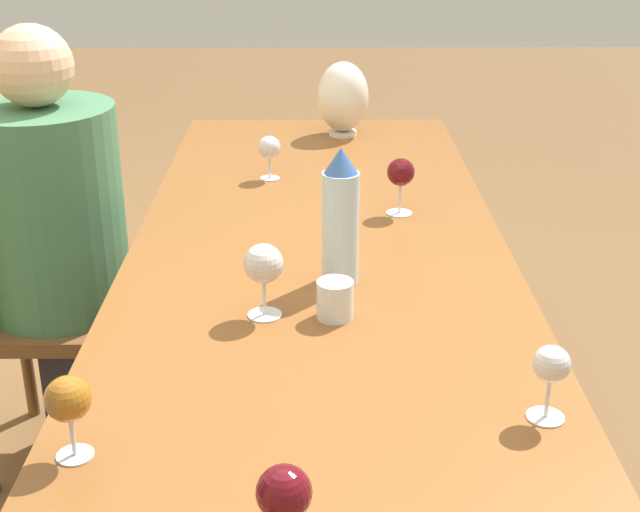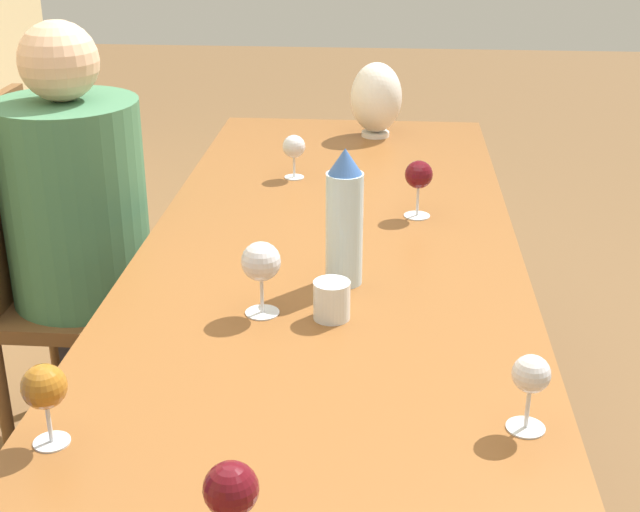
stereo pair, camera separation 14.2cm
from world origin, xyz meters
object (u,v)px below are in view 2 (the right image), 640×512
(water_bottle, at_px, (344,219))
(wine_glass_6, at_px, (261,263))
(wine_glass_4, at_px, (294,148))
(wine_glass_7, at_px, (44,388))
(water_tumbler, at_px, (332,300))
(wine_glass_1, at_px, (231,492))
(person_far, at_px, (85,237))
(wine_glass_0, at_px, (419,176))
(chair_far, at_px, (55,274))
(vase, at_px, (376,98))
(wine_glass_3, at_px, (531,377))

(water_bottle, distance_m, wine_glass_6, 0.22)
(wine_glass_4, bearing_deg, wine_glass_6, -178.12)
(wine_glass_4, relative_size, wine_glass_7, 0.93)
(water_tumbler, distance_m, wine_glass_4, 0.88)
(wine_glass_1, bearing_deg, person_far, 26.06)
(wine_glass_7, height_order, person_far, person_far)
(wine_glass_0, relative_size, person_far, 0.12)
(wine_glass_7, distance_m, person_far, 1.13)
(water_tumbler, xyz_separation_m, wine_glass_4, (0.87, 0.17, 0.05))
(water_tumbler, relative_size, chair_far, 0.08)
(water_tumbler, relative_size, person_far, 0.06)
(wine_glass_0, distance_m, wine_glass_6, 0.65)
(wine_glass_6, bearing_deg, wine_glass_4, 1.88)
(vase, height_order, wine_glass_7, vase)
(wine_glass_0, relative_size, wine_glass_1, 1.00)
(water_bottle, bearing_deg, wine_glass_3, -148.86)
(water_tumbler, xyz_separation_m, wine_glass_1, (-0.68, 0.08, 0.07))
(water_tumbler, xyz_separation_m, vase, (1.33, -0.06, 0.09))
(wine_glass_6, relative_size, wine_glass_7, 1.12)
(vase, xyz_separation_m, wine_glass_0, (-0.75, -0.12, -0.02))
(water_bottle, relative_size, wine_glass_4, 2.36)
(wine_glass_4, distance_m, wine_glass_7, 1.34)
(vase, bearing_deg, chair_far, 129.66)
(wine_glass_1, xyz_separation_m, wine_glass_6, (0.69, 0.06, 0.00))
(water_bottle, distance_m, wine_glass_0, 0.44)
(chair_far, bearing_deg, wine_glass_1, -150.64)
(water_bottle, relative_size, chair_far, 0.29)
(water_tumbler, distance_m, wine_glass_7, 0.61)
(wine_glass_0, relative_size, wine_glass_7, 1.09)
(water_bottle, height_order, wine_glass_7, water_bottle)
(water_bottle, xyz_separation_m, person_far, (0.44, 0.72, -0.24))
(wine_glass_1, bearing_deg, water_tumbler, -6.51)
(wine_glass_4, bearing_deg, chair_far, 111.56)
(vase, height_order, person_far, person_far)
(water_bottle, bearing_deg, vase, -2.02)
(wine_glass_0, height_order, chair_far, chair_far)
(wine_glass_1, bearing_deg, water_bottle, -6.19)
(wine_glass_3, height_order, wine_glass_7, wine_glass_7)
(wine_glass_6, bearing_deg, wine_glass_1, -174.95)
(wine_glass_7, bearing_deg, water_bottle, -33.73)
(wine_glass_1, distance_m, wine_glass_4, 1.55)
(wine_glass_0, distance_m, wine_glass_3, 0.95)
(person_far, bearing_deg, wine_glass_4, -65.10)
(wine_glass_0, height_order, wine_glass_7, wine_glass_0)
(wine_glass_0, bearing_deg, vase, 9.36)
(wine_glass_4, bearing_deg, vase, -25.69)
(wine_glass_0, bearing_deg, wine_glass_4, 50.33)
(water_tumbler, distance_m, chair_far, 1.04)
(wine_glass_1, relative_size, wine_glass_3, 1.13)
(water_bottle, relative_size, person_far, 0.24)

